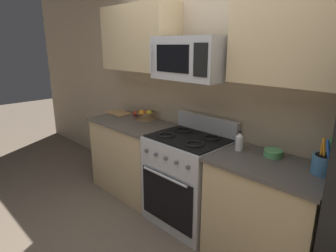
{
  "coord_description": "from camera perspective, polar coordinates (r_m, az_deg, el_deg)",
  "views": [
    {
      "loc": [
        1.75,
        -1.31,
        1.8
      ],
      "look_at": [
        -0.17,
        0.57,
        1.03
      ],
      "focal_mm": 30.51,
      "sensor_mm": 36.0,
      "label": 1
    }
  ],
  "objects": [
    {
      "name": "bottle_vinegar",
      "position": [
        2.55,
        14.07,
        -3.03
      ],
      "size": [
        0.07,
        0.07,
        0.18
      ],
      "color": "silver",
      "rests_on": "counter_right"
    },
    {
      "name": "wall_back",
      "position": [
        2.99,
        9.12,
        6.19
      ],
      "size": [
        8.0,
        0.1,
        2.6
      ],
      "primitive_type": "cube",
      "color": "tan",
      "rests_on": "ground"
    },
    {
      "name": "upper_cabinets_left",
      "position": [
        3.44,
        -5.79,
        17.02
      ],
      "size": [
        1.05,
        0.34,
        0.72
      ],
      "color": "tan"
    },
    {
      "name": "prep_bowl",
      "position": [
        2.51,
        20.27,
        -5.04
      ],
      "size": [
        0.15,
        0.15,
        0.06
      ],
      "color": "#59AD66",
      "rests_on": "counter_right"
    },
    {
      "name": "apple_loose",
      "position": [
        3.69,
        -6.45,
        2.5
      ],
      "size": [
        0.07,
        0.07,
        0.07
      ],
      "primitive_type": "sphere",
      "color": "red",
      "rests_on": "counter_left"
    },
    {
      "name": "range_oven",
      "position": [
        2.97,
        4.02,
        -10.54
      ],
      "size": [
        0.76,
        0.65,
        1.09
      ],
      "color": "#B2B5BA",
      "rests_on": "ground"
    },
    {
      "name": "cutting_board",
      "position": [
        3.87,
        -9.77,
        2.6
      ],
      "size": [
        0.32,
        0.23,
        0.02
      ],
      "primitive_type": "cube",
      "rotation": [
        0.0,
        0.0,
        -0.06
      ],
      "color": "tan",
      "rests_on": "counter_left"
    },
    {
      "name": "fruit_basket",
      "position": [
        3.53,
        -4.39,
        2.24
      ],
      "size": [
        0.27,
        0.27,
        0.12
      ],
      "color": "brown",
      "rests_on": "counter_left"
    },
    {
      "name": "microwave",
      "position": [
        2.68,
        4.92,
        13.35
      ],
      "size": [
        0.72,
        0.44,
        0.39
      ],
      "color": "#B2B5BA"
    },
    {
      "name": "ground_plane",
      "position": [
        2.83,
        -6.46,
        -23.58
      ],
      "size": [
        16.0,
        16.0,
        0.0
      ],
      "primitive_type": "plane",
      "color": "#6B5B4C"
    },
    {
      "name": "counter_right",
      "position": [
        2.57,
        18.89,
        -16.45
      ],
      "size": [
        0.92,
        0.61,
        0.91
      ],
      "color": "tan",
      "rests_on": "ground"
    },
    {
      "name": "utensil_crock",
      "position": [
        2.32,
        28.79,
        -6.62
      ],
      "size": [
        0.17,
        0.17,
        0.27
      ],
      "color": "teal",
      "rests_on": "counter_right"
    },
    {
      "name": "counter_left",
      "position": [
        3.6,
        -7.05,
        -6.04
      ],
      "size": [
        1.06,
        0.61,
        0.91
      ],
      "color": "tan",
      "rests_on": "ground"
    },
    {
      "name": "upper_cabinets_right",
      "position": [
        2.33,
        24.05,
        16.29
      ],
      "size": [
        0.91,
        0.34,
        0.72
      ],
      "color": "tan"
    }
  ]
}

